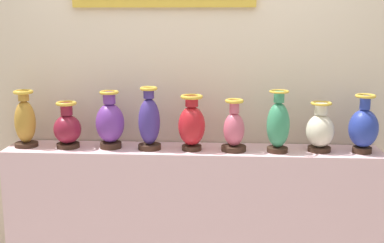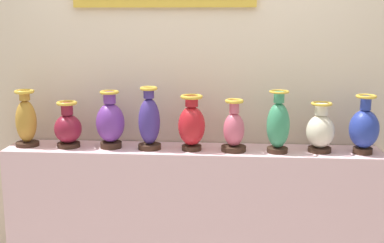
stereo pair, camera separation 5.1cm
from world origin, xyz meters
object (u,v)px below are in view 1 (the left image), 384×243
at_px(vase_cobalt, 363,128).
at_px(vase_jade, 278,125).
at_px(vase_burgundy, 67,128).
at_px(vase_ivory, 320,130).
at_px(vase_ochre, 25,121).
at_px(vase_crimson, 192,125).
at_px(vase_indigo, 149,122).
at_px(vase_rose, 234,130).
at_px(vase_violet, 110,123).

bearing_deg(vase_cobalt, vase_jade, -178.39).
distance_m(vase_burgundy, vase_ivory, 1.60).
bearing_deg(vase_ochre, vase_crimson, -1.24).
bearing_deg(vase_indigo, vase_rose, -0.77).
bearing_deg(vase_jade, vase_cobalt, 1.61).
bearing_deg(vase_rose, vase_ochre, 178.82).
distance_m(vase_violet, vase_jade, 1.06).
bearing_deg(vase_indigo, vase_ochre, 178.55).
height_order(vase_crimson, vase_rose, vase_crimson).
bearing_deg(vase_violet, vase_crimson, -1.90).
relative_size(vase_indigo, vase_ivory, 1.28).
relative_size(vase_ochre, vase_crimson, 1.05).
distance_m(vase_ochre, vase_indigo, 0.81).
bearing_deg(vase_indigo, vase_ivory, 0.74).
relative_size(vase_burgundy, vase_indigo, 0.75).
relative_size(vase_burgundy, vase_jade, 0.77).
xyz_separation_m(vase_burgundy, vase_crimson, (0.80, -0.01, 0.04)).
distance_m(vase_ochre, vase_jade, 1.62).
distance_m(vase_ochre, vase_burgundy, 0.28).
bearing_deg(vase_jade, vase_crimson, 178.25).
bearing_deg(vase_crimson, vase_jade, -1.75).
distance_m(vase_jade, vase_cobalt, 0.53).
relative_size(vase_ochre, vase_burgundy, 1.23).
distance_m(vase_burgundy, vase_rose, 1.07).
relative_size(vase_burgundy, vase_ivory, 0.96).
bearing_deg(vase_burgundy, vase_cobalt, -0.43).
distance_m(vase_ochre, vase_violet, 0.56).
relative_size(vase_ochre, vase_violet, 1.00).
bearing_deg(vase_burgundy, vase_ivory, 0.16).
height_order(vase_crimson, vase_cobalt, vase_cobalt).
height_order(vase_violet, vase_crimson, vase_violet).
relative_size(vase_violet, vase_crimson, 1.05).
height_order(vase_ivory, vase_cobalt, vase_cobalt).
relative_size(vase_violet, vase_rose, 1.13).
bearing_deg(vase_violet, vase_ivory, -0.03).
height_order(vase_burgundy, vase_indigo, vase_indigo).
distance_m(vase_burgundy, vase_jade, 1.34).
bearing_deg(vase_cobalt, vase_ivory, 175.94).
bearing_deg(vase_ivory, vase_violet, 179.97).
xyz_separation_m(vase_rose, vase_cobalt, (0.80, 0.00, 0.02)).
relative_size(vase_crimson, vase_cobalt, 0.96).
height_order(vase_burgundy, vase_crimson, vase_crimson).
height_order(vase_violet, vase_cobalt, vase_violet).
distance_m(vase_violet, vase_crimson, 0.52).
xyz_separation_m(vase_crimson, vase_ivory, (0.80, 0.02, -0.03)).
xyz_separation_m(vase_indigo, vase_crimson, (0.27, -0.00, -0.01)).
xyz_separation_m(vase_burgundy, vase_cobalt, (1.87, -0.01, 0.03)).
height_order(vase_violet, vase_rose, vase_violet).
bearing_deg(vase_cobalt, vase_crimson, 179.90).
height_order(vase_indigo, vase_rose, vase_indigo).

